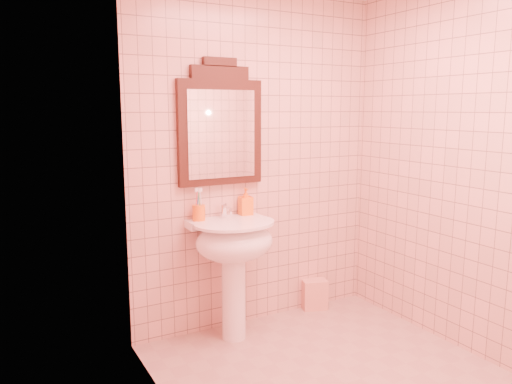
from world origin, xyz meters
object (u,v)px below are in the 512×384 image
soap_dispenser (246,202)px  towel (314,294)px  pedestal_sink (234,250)px  mirror (220,127)px  toothbrush_cup (199,213)px

soap_dispenser → towel: soap_dispenser is taller
towel → pedestal_sink: bearing=-168.4°
pedestal_sink → soap_dispenser: bearing=42.0°
mirror → soap_dispenser: mirror is taller
soap_dispenser → towel: size_ratio=0.82×
mirror → towel: bearing=-2.3°
soap_dispenser → towel: 1.06m
mirror → towel: 1.62m
soap_dispenser → mirror: bearing=175.0°
pedestal_sink → mirror: 0.87m
pedestal_sink → towel: pedestal_sink is taller
pedestal_sink → soap_dispenser: soap_dispenser is taller
toothbrush_cup → soap_dispenser: bearing=1.4°
pedestal_sink → toothbrush_cup: bearing=142.1°
pedestal_sink → soap_dispenser: 0.39m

